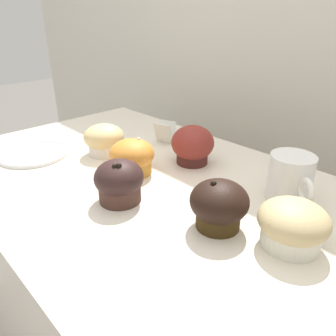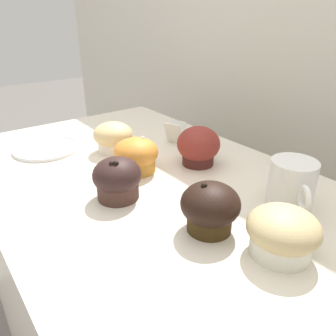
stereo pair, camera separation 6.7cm
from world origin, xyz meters
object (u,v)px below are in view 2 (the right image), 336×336
object	(u,v)px
muffin_back_left	(113,137)
coffee_cup	(292,183)
muffin_front_center	(137,155)
muffin_back_center	(283,232)
muffin_back_right	(198,146)
muffin_front_right	(117,179)
muffin_front_left	(210,207)
serving_plate	(47,148)

from	to	relation	value
muffin_back_left	coffee_cup	xyz separation A→B (m)	(0.44, 0.14, 0.01)
muffin_front_center	coffee_cup	distance (m)	0.34
muffin_front_center	muffin_back_center	distance (m)	0.38
coffee_cup	muffin_back_right	bearing A→B (deg)	-177.33
muffin_front_right	muffin_back_center	size ratio (longest dim) A/B	0.87
muffin_front_center	muffin_front_left	world-z (taller)	muffin_front_left
muffin_back_right	muffin_back_center	world-z (taller)	muffin_back_right
muffin_back_right	serving_plate	world-z (taller)	muffin_back_right
muffin_front_right	muffin_front_left	bearing A→B (deg)	20.91
muffin_front_right	coffee_cup	bearing A→B (deg)	47.64
muffin_back_center	coffee_cup	size ratio (longest dim) A/B	0.96
muffin_front_center	muffin_back_right	bearing A→B (deg)	67.35
muffin_back_right	serving_plate	size ratio (longest dim) A/B	0.59
muffin_front_center	muffin_back_left	bearing A→B (deg)	174.62
muffin_front_left	coffee_cup	xyz separation A→B (m)	(0.04, 0.17, 0.00)
muffin_back_center	serving_plate	size ratio (longest dim) A/B	0.63
muffin_back_right	muffin_back_center	bearing A→B (deg)	-20.21
muffin_back_left	muffin_back_center	size ratio (longest dim) A/B	0.93
muffin_back_left	muffin_back_right	world-z (taller)	muffin_back_right
muffin_front_left	coffee_cup	bearing A→B (deg)	78.03
muffin_front_center	muffin_front_right	xyz separation A→B (m)	(0.08, -0.10, 0.00)
muffin_front_center	serving_plate	world-z (taller)	muffin_front_center
muffin_back_right	muffin_front_right	distance (m)	0.23
muffin_back_right	coffee_cup	size ratio (longest dim) A/B	0.89
muffin_back_left	serving_plate	bearing A→B (deg)	-130.39
muffin_back_left	muffin_front_left	bearing A→B (deg)	-5.33
muffin_back_center	serving_plate	world-z (taller)	muffin_back_center
muffin_front_center	muffin_back_center	size ratio (longest dim) A/B	0.93
muffin_back_center	serving_plate	bearing A→B (deg)	-167.00
muffin_back_left	muffin_front_left	distance (m)	0.40
muffin_front_right	muffin_back_center	distance (m)	0.32
muffin_front_right	serving_plate	size ratio (longest dim) A/B	0.55
muffin_back_left	muffin_front_right	size ratio (longest dim) A/B	1.07
muffin_back_right	muffin_back_center	distance (m)	0.34
muffin_front_center	muffin_back_left	world-z (taller)	muffin_front_center
muffin_back_right	muffin_front_right	size ratio (longest dim) A/B	1.08
muffin_front_left	serving_plate	xyz separation A→B (m)	(-0.52, -0.10, -0.04)
coffee_cup	muffin_front_center	bearing A→B (deg)	-153.94
muffin_front_left	coffee_cup	distance (m)	0.18
muffin_back_right	coffee_cup	distance (m)	0.25
muffin_back_left	muffin_front_center	bearing A→B (deg)	-5.38
muffin_front_left	muffin_front_center	bearing A→B (deg)	174.70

